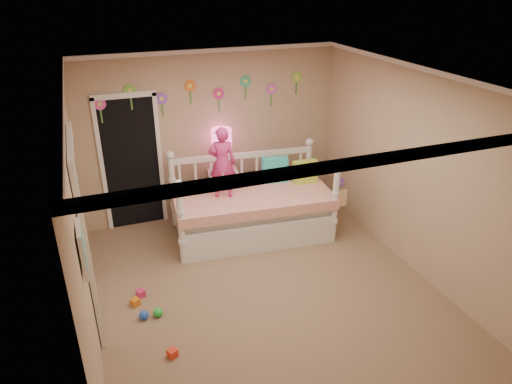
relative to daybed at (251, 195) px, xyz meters
name	(u,v)px	position (x,y,z in m)	size (l,w,h in m)	color
floor	(265,288)	(-0.31, -1.35, -0.62)	(4.00, 4.50, 0.01)	#7F684C
ceiling	(268,79)	(-0.31, -1.35, 1.98)	(4.00, 4.50, 0.01)	white
back_wall	(212,135)	(-0.31, 0.90, 0.68)	(4.00, 0.01, 2.60)	tan
left_wall	(80,226)	(-2.31, -1.35, 0.68)	(0.01, 4.50, 2.60)	tan
right_wall	(413,171)	(1.69, -1.35, 0.68)	(0.01, 4.50, 2.60)	tan
crown_molding	(268,82)	(-0.31, -1.35, 1.95)	(4.00, 4.50, 0.06)	white
daybed	(251,195)	(0.00, 0.00, 0.00)	(2.30, 1.24, 1.25)	white
pillow_turquoise	(275,170)	(0.45, 0.20, 0.26)	(0.38, 0.13, 0.38)	#27C4B3
pillow_lime	(305,172)	(0.86, 0.01, 0.24)	(0.37, 0.13, 0.35)	#B2DA42
child	(222,163)	(-0.43, -0.02, 0.58)	(0.37, 0.24, 1.02)	#D12F7F
nightstand	(223,193)	(-0.21, 0.72, -0.24)	(0.46, 0.35, 0.77)	white
table_lamp	(222,143)	(-0.21, 0.72, 0.59)	(0.31, 0.31, 0.68)	#E01D6D
closet_doorway	(132,162)	(-1.56, 0.88, 0.41)	(0.90, 0.04, 2.07)	black
flower_decals	(205,95)	(-0.40, 0.88, 1.32)	(3.40, 0.02, 0.50)	#B2668C
mirror_closet	(87,232)	(-2.27, -1.05, 0.43)	(0.07, 1.30, 2.10)	white
wall_picture	(82,250)	(-2.28, -2.25, 0.93)	(0.05, 0.34, 0.42)	white
hanging_bag	(339,193)	(1.09, -0.61, 0.14)	(0.20, 0.16, 0.36)	beige
toy_scatter	(168,315)	(-1.56, -1.49, -0.57)	(0.80, 1.30, 0.11)	#996666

